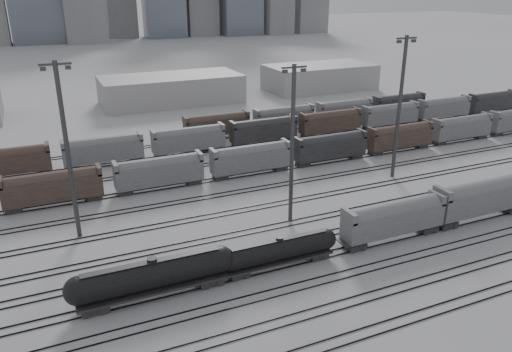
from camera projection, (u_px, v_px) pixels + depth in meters
name	position (u px, v px, depth m)	size (l,w,h in m)	color
ground	(294.00, 268.00, 62.20)	(900.00, 900.00, 0.00)	silver
tracks	(240.00, 212.00, 77.07)	(220.00, 71.50, 0.16)	black
tank_car_a	(153.00, 275.00, 55.55)	(19.11, 3.18, 4.72)	black
tank_car_b	(279.00, 250.00, 61.65)	(15.90, 2.65, 3.93)	black
hopper_car_a	(394.00, 217.00, 67.79)	(15.38, 3.06, 5.50)	black
hopper_car_b	(482.00, 196.00, 73.82)	(16.68, 3.31, 5.97)	black
light_mast_b	(67.00, 149.00, 65.25)	(3.89, 0.62, 24.32)	#3A3A3C
light_mast_c	(292.00, 142.00, 69.88)	(3.71, 0.59, 23.19)	#3A3A3C
light_mast_d	(400.00, 105.00, 86.54)	(4.01, 0.64, 25.09)	#3A3A3C
bg_string_near	(251.00, 160.00, 91.45)	(151.00, 3.00, 5.60)	slate
bg_string_mid	(264.00, 131.00, 108.86)	(151.00, 3.00, 5.60)	black
bg_string_far	(315.00, 115.00, 122.28)	(66.00, 3.00, 5.60)	brown
warehouse_mid	(171.00, 89.00, 145.43)	(40.00, 18.00, 8.00)	#B0B0B3
warehouse_right	(320.00, 77.00, 164.32)	(35.00, 18.00, 8.00)	#B0B0B3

